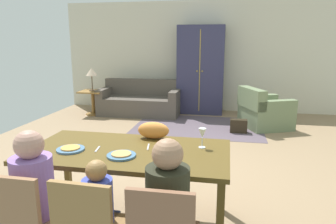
% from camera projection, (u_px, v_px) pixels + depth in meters
% --- Properties ---
extents(ground_plane, '(7.14, 6.54, 0.02)m').
position_uv_depth(ground_plane, '(184.00, 153.00, 4.93)').
color(ground_plane, '#907455').
extents(back_wall, '(7.14, 0.10, 2.70)m').
position_uv_depth(back_wall, '(203.00, 57.00, 7.81)').
color(back_wall, beige).
rests_on(back_wall, ground_plane).
extents(dining_table, '(1.83, 0.94, 0.76)m').
position_uv_depth(dining_table, '(128.00, 157.00, 2.85)').
color(dining_table, brown).
rests_on(dining_table, ground_plane).
extents(plate_near_man, '(0.25, 0.25, 0.02)m').
position_uv_depth(plate_near_man, '(71.00, 149.00, 2.81)').
color(plate_near_man, teal).
rests_on(plate_near_man, dining_table).
extents(pizza_near_man, '(0.17, 0.17, 0.01)m').
position_uv_depth(pizza_near_man, '(70.00, 148.00, 2.81)').
color(pizza_near_man, gold).
rests_on(pizza_near_man, plate_near_man).
extents(plate_near_child, '(0.25, 0.25, 0.02)m').
position_uv_depth(plate_near_child, '(121.00, 155.00, 2.66)').
color(plate_near_child, teal).
rests_on(plate_near_child, dining_table).
extents(pizza_near_child, '(0.17, 0.17, 0.01)m').
position_uv_depth(pizza_near_child, '(121.00, 154.00, 2.66)').
color(pizza_near_child, tan).
rests_on(pizza_near_child, plate_near_child).
extents(wine_glass, '(0.07, 0.07, 0.19)m').
position_uv_depth(wine_glass, '(202.00, 134.00, 2.86)').
color(wine_glass, silver).
rests_on(wine_glass, dining_table).
extents(fork, '(0.04, 0.15, 0.01)m').
position_uv_depth(fork, '(97.00, 149.00, 2.84)').
color(fork, silver).
rests_on(fork, dining_table).
extents(knife, '(0.04, 0.17, 0.01)m').
position_uv_depth(knife, '(148.00, 147.00, 2.90)').
color(knife, silver).
rests_on(knife, dining_table).
extents(dining_chair_man, '(0.42, 0.42, 0.87)m').
position_uv_depth(dining_chair_man, '(24.00, 220.00, 2.19)').
color(dining_chair_man, '#946643').
rests_on(dining_chair_man, ground_plane).
extents(person_man, '(0.30, 0.40, 1.11)m').
position_uv_depth(person_man, '(38.00, 205.00, 2.35)').
color(person_man, '#29364B').
rests_on(person_man, ground_plane).
extents(person_child, '(0.22, 0.29, 0.92)m').
position_uv_depth(person_child, '(101.00, 222.00, 2.27)').
color(person_child, '#29324E').
rests_on(person_child, ground_plane).
extents(person_woman, '(0.30, 0.40, 1.11)m').
position_uv_depth(person_woman, '(168.00, 219.00, 2.17)').
color(person_woman, '#3B3F48').
rests_on(person_woman, ground_plane).
extents(cat, '(0.32, 0.16, 0.17)m').
position_uv_depth(cat, '(153.00, 130.00, 3.15)').
color(cat, orange).
rests_on(cat, dining_table).
extents(area_rug, '(2.60, 1.80, 0.01)m').
position_uv_depth(area_rug, '(198.00, 126.00, 6.47)').
color(area_rug, '#594C57').
rests_on(area_rug, ground_plane).
extents(couch, '(1.90, 0.86, 0.82)m').
position_uv_depth(couch, '(140.00, 102.00, 7.50)').
color(couch, '#514941').
rests_on(couch, ground_plane).
extents(armchair, '(1.13, 1.13, 0.82)m').
position_uv_depth(armchair, '(264.00, 112.00, 6.32)').
color(armchair, '#6D7E58').
rests_on(armchair, ground_plane).
extents(armoire, '(1.10, 0.59, 2.10)m').
position_uv_depth(armoire, '(201.00, 70.00, 7.51)').
color(armoire, '#313050').
rests_on(armoire, ground_plane).
extents(side_table, '(0.56, 0.56, 0.58)m').
position_uv_depth(side_table, '(93.00, 99.00, 7.44)').
color(side_table, olive).
rests_on(side_table, ground_plane).
extents(table_lamp, '(0.26, 0.26, 0.54)m').
position_uv_depth(table_lamp, '(92.00, 73.00, 7.30)').
color(table_lamp, brown).
rests_on(table_lamp, side_table).
extents(handbag, '(0.32, 0.16, 0.26)m').
position_uv_depth(handbag, '(239.00, 126.00, 6.00)').
color(handbag, black).
rests_on(handbag, ground_plane).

